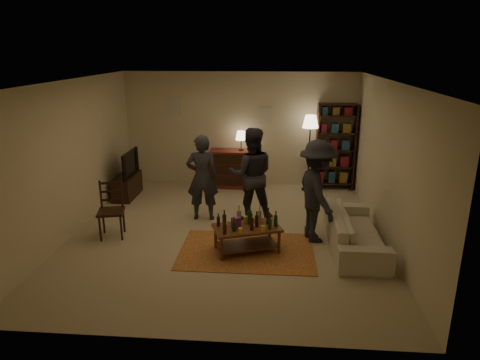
# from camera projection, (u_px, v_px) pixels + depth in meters

# --- Properties ---
(floor) EXTENTS (6.00, 6.00, 0.00)m
(floor) POSITION_uv_depth(u_px,v_px,m) (227.00, 233.00, 7.76)
(floor) COLOR #C6B793
(floor) RESTS_ON ground
(room_shell) EXTENTS (6.00, 6.00, 6.00)m
(room_shell) POSITION_uv_depth(u_px,v_px,m) (213.00, 110.00, 10.11)
(room_shell) COLOR beige
(room_shell) RESTS_ON ground
(rug) EXTENTS (2.20, 1.50, 0.01)m
(rug) POSITION_uv_depth(u_px,v_px,m) (247.00, 251.00, 7.07)
(rug) COLOR #973521
(rug) RESTS_ON ground
(coffee_table) EXTENTS (1.20, 0.91, 0.78)m
(coffee_table) POSITION_uv_depth(u_px,v_px,m) (246.00, 229.00, 6.95)
(coffee_table) COLOR brown
(coffee_table) RESTS_ON ground
(dining_chair) EXTENTS (0.52, 0.52, 1.02)m
(dining_chair) POSITION_uv_depth(u_px,v_px,m) (111.00, 207.00, 7.52)
(dining_chair) COLOR black
(dining_chair) RESTS_ON ground
(tv_stand) EXTENTS (0.40, 1.00, 1.06)m
(tv_stand) POSITION_uv_depth(u_px,v_px,m) (127.00, 180.00, 9.55)
(tv_stand) COLOR black
(tv_stand) RESTS_ON ground
(dresser) EXTENTS (1.00, 0.50, 1.36)m
(dresser) POSITION_uv_depth(u_px,v_px,m) (231.00, 168.00, 10.22)
(dresser) COLOR maroon
(dresser) RESTS_ON ground
(bookshelf) EXTENTS (0.90, 0.34, 2.02)m
(bookshelf) POSITION_uv_depth(u_px,v_px,m) (335.00, 146.00, 9.93)
(bookshelf) COLOR black
(bookshelf) RESTS_ON ground
(floor_lamp) EXTENTS (0.36, 0.36, 1.77)m
(floor_lamp) POSITION_uv_depth(u_px,v_px,m) (310.00, 127.00, 9.68)
(floor_lamp) COLOR black
(floor_lamp) RESTS_ON ground
(sofa) EXTENTS (0.81, 2.08, 0.61)m
(sofa) POSITION_uv_depth(u_px,v_px,m) (355.00, 230.00, 7.12)
(sofa) COLOR beige
(sofa) RESTS_ON ground
(person_left) EXTENTS (0.63, 0.44, 1.68)m
(person_left) POSITION_uv_depth(u_px,v_px,m) (202.00, 178.00, 8.18)
(person_left) COLOR #282A31
(person_left) RESTS_ON ground
(person_right) EXTENTS (0.96, 0.79, 1.82)m
(person_right) POSITION_uv_depth(u_px,v_px,m) (251.00, 175.00, 8.12)
(person_right) COLOR #25252D
(person_right) RESTS_ON ground
(person_by_sofa) EXTENTS (0.94, 1.28, 1.77)m
(person_by_sofa) POSITION_uv_depth(u_px,v_px,m) (317.00, 192.00, 7.24)
(person_by_sofa) COLOR #222329
(person_by_sofa) RESTS_ON ground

